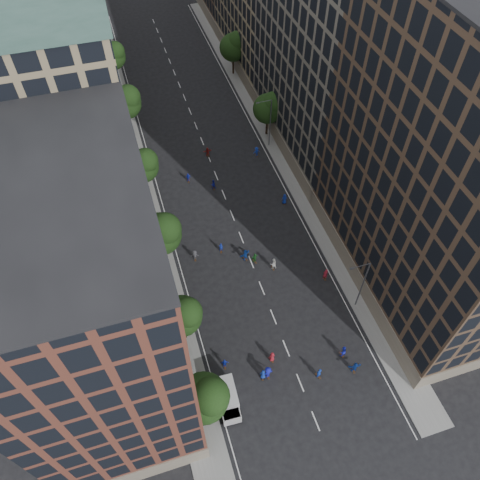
{
  "coord_description": "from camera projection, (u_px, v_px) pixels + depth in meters",
  "views": [
    {
      "loc": [
        -12.81,
        -13.42,
        51.77
      ],
      "look_at": [
        -0.79,
        25.08,
        2.0
      ],
      "focal_mm": 35.0,
      "sensor_mm": 36.0,
      "label": 1
    }
  ],
  "objects": [
    {
      "name": "streetlamp_near",
      "position": [
        362.0,
        283.0,
        55.83
      ],
      "size": [
        2.64,
        0.22,
        9.06
      ],
      "color": "#595B60",
      "rests_on": "ground"
    },
    {
      "name": "sidewalk_left",
      "position": [
        135.0,
        162.0,
        76.92
      ],
      "size": [
        4.0,
        105.0,
        0.15
      ],
      "primitive_type": "cube",
      "color": "slate",
      "rests_on": "ground"
    },
    {
      "name": "skater_7",
      "position": [
        325.0,
        274.0,
        61.74
      ],
      "size": [
        0.72,
        0.49,
        1.91
      ],
      "primitive_type": "imported",
      "rotation": [
        0.0,
        0.0,
        3.09
      ],
      "color": "#A91C2D",
      "rests_on": "ground"
    },
    {
      "name": "bldg_left_c",
      "position": [
        62.0,
        58.0,
        71.1
      ],
      "size": [
        14.0,
        20.0,
        28.0
      ],
      "primitive_type": "cube",
      "color": "#572C21",
      "rests_on": "ground"
    },
    {
      "name": "tree_left_5",
      "position": [
        113.0,
        55.0,
        87.4
      ],
      "size": [
        4.8,
        4.8,
        8.33
      ],
      "color": "black",
      "rests_on": "ground"
    },
    {
      "name": "skater_10",
      "position": [
        255.0,
        258.0,
        63.55
      ],
      "size": [
        1.1,
        0.73,
        1.74
      ],
      "primitive_type": "imported",
      "rotation": [
        0.0,
        0.0,
        3.47
      ],
      "color": "#1A561E",
      "rests_on": "ground"
    },
    {
      "name": "skater_5",
      "position": [
        355.0,
        367.0,
        53.68
      ],
      "size": [
        1.63,
        0.69,
        1.7
      ],
      "primitive_type": "imported",
      "rotation": [
        0.0,
        0.0,
        3.02
      ],
      "color": "navy",
      "rests_on": "ground"
    },
    {
      "name": "tree_left_2",
      "position": [
        161.0,
        233.0,
        59.21
      ],
      "size": [
        5.6,
        5.6,
        9.45
      ],
      "color": "black",
      "rests_on": "ground"
    },
    {
      "name": "bldg_left_a",
      "position": [
        94.0,
        312.0,
        42.08
      ],
      "size": [
        14.0,
        22.0,
        30.0
      ],
      "primitive_type": "cube",
      "color": "#572C21",
      "rests_on": "ground"
    },
    {
      "name": "streetlamp_far",
      "position": [
        269.0,
        121.0,
        75.66
      ],
      "size": [
        2.64,
        0.22,
        9.06
      ],
      "color": "#595B60",
      "rests_on": "ground"
    },
    {
      "name": "tree_left_3",
      "position": [
        143.0,
        165.0,
        68.05
      ],
      "size": [
        5.0,
        5.0,
        8.58
      ],
      "color": "black",
      "rests_on": "ground"
    },
    {
      "name": "tree_left_1",
      "position": [
        183.0,
        315.0,
        52.63
      ],
      "size": [
        4.8,
        4.8,
        8.21
      ],
      "color": "black",
      "rests_on": "ground"
    },
    {
      "name": "tree_right_b",
      "position": [
        234.0,
        46.0,
        88.97
      ],
      "size": [
        5.2,
        5.2,
        8.83
      ],
      "color": "black",
      "rests_on": "ground"
    },
    {
      "name": "cargo_van",
      "position": [
        228.0,
        399.0,
        50.89
      ],
      "size": [
        2.47,
        4.84,
        2.52
      ],
      "rotation": [
        0.0,
        0.0,
        -0.05
      ],
      "color": "silver",
      "rests_on": "ground"
    },
    {
      "name": "skater_12",
      "position": [
        284.0,
        199.0,
        70.5
      ],
      "size": [
        0.93,
        0.69,
        1.75
      ],
      "primitive_type": "imported",
      "rotation": [
        0.0,
        0.0,
        2.98
      ],
      "color": "#132B9D",
      "rests_on": "ground"
    },
    {
      "name": "ground",
      "position": [
        217.0,
        178.0,
        74.73
      ],
      "size": [
        240.0,
        240.0,
        0.0
      ],
      "primitive_type": "plane",
      "color": "black",
      "rests_on": "ground"
    },
    {
      "name": "skater_8",
      "position": [
        273.0,
        264.0,
        62.77
      ],
      "size": [
        0.95,
        0.74,
        1.95
      ],
      "primitive_type": "imported",
      "rotation": [
        0.0,
        0.0,
        3.13
      ],
      "color": "beige",
      "rests_on": "ground"
    },
    {
      "name": "skater_15",
      "position": [
        257.0,
        152.0,
        77.42
      ],
      "size": [
        1.13,
        0.71,
        1.67
      ],
      "primitive_type": "imported",
      "rotation": [
        0.0,
        0.0,
        3.22
      ],
      "color": "#1430A3",
      "rests_on": "ground"
    },
    {
      "name": "skater_4",
      "position": [
        225.0,
        363.0,
        54.04
      ],
      "size": [
        0.97,
        0.54,
        1.57
      ],
      "primitive_type": "imported",
      "rotation": [
        0.0,
        0.0,
        2.96
      ],
      "color": "#162BB7",
      "rests_on": "ground"
    },
    {
      "name": "skater_17",
      "position": [
        208.0,
        152.0,
        77.47
      ],
      "size": [
        1.47,
        0.51,
        1.57
      ],
      "primitive_type": "imported",
      "rotation": [
        0.0,
        0.0,
        3.17
      ],
      "color": "maroon",
      "rests_on": "ground"
    },
    {
      "name": "tree_left_4",
      "position": [
        126.0,
        101.0,
        77.45
      ],
      "size": [
        5.4,
        5.4,
        9.08
      ],
      "color": "black",
      "rests_on": "ground"
    },
    {
      "name": "skater_11",
      "position": [
        245.0,
        255.0,
        63.79
      ],
      "size": [
        1.79,
        1.2,
        1.85
      ],
      "primitive_type": "imported",
      "rotation": [
        0.0,
        0.0,
        3.56
      ],
      "color": "navy",
      "rests_on": "ground"
    },
    {
      "name": "skater_14",
      "position": [
        213.0,
        185.0,
        72.55
      ],
      "size": [
        0.8,
        0.63,
        1.65
      ],
      "primitive_type": "imported",
      "rotation": [
        0.0,
        0.0,
        3.14
      ],
      "color": "#131A9C",
      "rests_on": "ground"
    },
    {
      "name": "skater_3",
      "position": [
        268.0,
        373.0,
        53.14
      ],
      "size": [
        1.34,
        0.88,
        1.93
      ],
      "primitive_type": "imported",
      "rotation": [
        0.0,
        0.0,
        3.28
      ],
      "color": "#1418A9",
      "rests_on": "ground"
    },
    {
      "name": "bldg_right_a",
      "position": [
        447.0,
        172.0,
        49.28
      ],
      "size": [
        14.0,
        30.0,
        36.0
      ],
      "primitive_type": "cube",
      "color": "#473426",
      "rests_on": "ground"
    },
    {
      "name": "skater_9",
      "position": [
        195.0,
        255.0,
        63.85
      ],
      "size": [
        1.2,
        0.86,
        1.68
      ],
      "primitive_type": "imported",
      "rotation": [
        0.0,
        0.0,
        2.9
      ],
      "color": "#3B3B3F",
      "rests_on": "ground"
    },
    {
      "name": "skater_1",
      "position": [
        319.0,
        373.0,
        53.21
      ],
      "size": [
        0.75,
        0.63,
        1.75
      ],
      "primitive_type": "imported",
      "rotation": [
        0.0,
        0.0,
        3.53
      ],
      "color": "#1434A3",
      "rests_on": "ground"
    },
    {
      "name": "bldg_left_b",
      "position": [
        67.0,
        133.0,
        54.95
      ],
      "size": [
        14.0,
        26.0,
        34.0
      ],
      "primitive_type": "cube",
      "color": "#827355",
      "rests_on": "ground"
    },
    {
      "name": "skater_16",
      "position": [
        188.0,
        178.0,
        73.62
      ],
      "size": [
        0.96,
        0.59,
        1.53
      ],
      "primitive_type": "imported",
      "rotation": [
        0.0,
        0.0,
        2.88
      ],
      "color": "#13209F",
      "rests_on": "ground"
    },
    {
      "name": "skater_2",
      "position": [
        343.0,
        351.0,
        54.85
      ],
      "size": [
        0.98,
        0.82,
        1.82
      ],
      "primitive_type": "imported",
      "rotation": [
        0.0,
        0.0,
        3.3
      ],
      "color": "#171FBC",
      "rests_on": "ground"
    },
    {
      "name": "skater_13",
      "position": [
        221.0,
        248.0,
        64.78
      ],
      "size": [
        0.63,
        0.48,
        1.56
      ],
      "primitive_type": "imported",
      "rotation": [
        0.0,
        0.0,
        2.95
      ],
      "color": "navy",
      "rests_on": "ground"
    },
    {
      "name": "sidewalk_right",
      "position": [
        272.0,
        135.0,
        81.43
      ],
      "size": [
        4.0,
        105.0,
        0.15
      ],
      "primitive_type": "cube",
      "color": "slate",
      "rests_on": "ground"
    },
    {
      "name": "bldg_right_b",
      "position": [
        331.0,
        49.0,
        67.88
      ],
      "size": [
        14.0,
        28.0,
        33.0
      ],
      "primitive_type": "cube",
      "color": "#605A4F",
      "rests_on": "ground"
    },
    {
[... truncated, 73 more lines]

